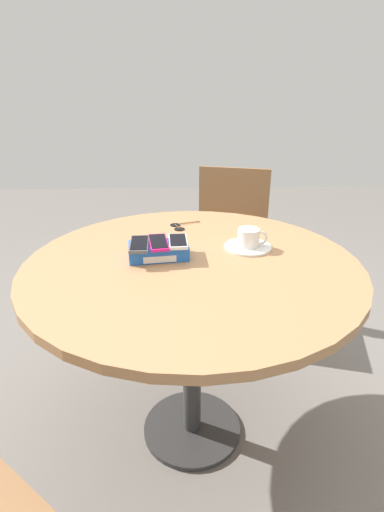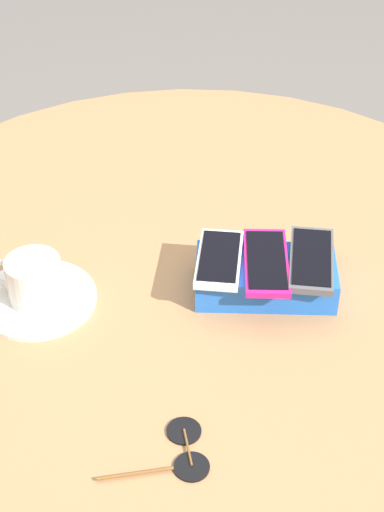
{
  "view_description": "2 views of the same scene",
  "coord_description": "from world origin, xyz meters",
  "px_view_note": "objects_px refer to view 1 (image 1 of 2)",
  "views": [
    {
      "loc": [
        -0.05,
        -1.21,
        1.31
      ],
      "look_at": [
        0.0,
        0.0,
        0.78
      ],
      "focal_mm": 28.0,
      "sensor_mm": 36.0,
      "label": 1
    },
    {
      "loc": [
        -0.15,
        0.97,
        1.57
      ],
      "look_at": [
        0.0,
        0.0,
        0.78
      ],
      "focal_mm": 60.0,
      "sensor_mm": 36.0,
      "label": 2
    }
  ],
  "objects_px": {
    "phone_gray": "(139,244)",
    "sunglasses": "(179,226)",
    "round_table": "(192,287)",
    "saucer": "(248,247)",
    "phone_white": "(178,241)",
    "coffee_cup": "(249,237)",
    "chair_near_window": "(229,243)",
    "phone_magenta": "(158,242)",
    "phone_box": "(158,251)"
  },
  "relations": [
    {
      "from": "phone_magenta",
      "to": "phone_gray",
      "type": "bearing_deg",
      "value": -167.12
    },
    {
      "from": "saucer",
      "to": "round_table",
      "type": "bearing_deg",
      "value": -151.79
    },
    {
      "from": "saucer",
      "to": "sunglasses",
      "type": "bearing_deg",
      "value": 136.72
    },
    {
      "from": "phone_magenta",
      "to": "sunglasses",
      "type": "relative_size",
      "value": 1.18
    },
    {
      "from": "phone_white",
      "to": "chair_near_window",
      "type": "distance_m",
      "value": 0.95
    },
    {
      "from": "saucer",
      "to": "phone_gray",
      "type": "bearing_deg",
      "value": -167.42
    },
    {
      "from": "round_table",
      "to": "phone_box",
      "type": "xyz_separation_m",
      "value": [
        -0.11,
        0.04,
        0.12
      ]
    },
    {
      "from": "phone_box",
      "to": "phone_gray",
      "type": "relative_size",
      "value": 1.48
    },
    {
      "from": "phone_gray",
      "to": "sunglasses",
      "type": "height_order",
      "value": "phone_gray"
    },
    {
      "from": "saucer",
      "to": "chair_near_window",
      "type": "bearing_deg",
      "value": 87.31
    },
    {
      "from": "round_table",
      "to": "sunglasses",
      "type": "bearing_deg",
      "value": 96.87
    },
    {
      "from": "phone_magenta",
      "to": "saucer",
      "type": "relative_size",
      "value": 0.89
    },
    {
      "from": "round_table",
      "to": "phone_magenta",
      "type": "relative_size",
      "value": 7.48
    },
    {
      "from": "phone_box",
      "to": "phone_magenta",
      "type": "distance_m",
      "value": 0.03
    },
    {
      "from": "round_table",
      "to": "phone_white",
      "type": "bearing_deg",
      "value": 135.76
    },
    {
      "from": "phone_box",
      "to": "saucer",
      "type": "relative_size",
      "value": 1.24
    },
    {
      "from": "phone_box",
      "to": "saucer",
      "type": "xyz_separation_m",
      "value": [
        0.32,
        0.07,
        -0.02
      ]
    },
    {
      "from": "coffee_cup",
      "to": "chair_near_window",
      "type": "bearing_deg",
      "value": 87.48
    },
    {
      "from": "phone_box",
      "to": "chair_near_window",
      "type": "xyz_separation_m",
      "value": [
        0.35,
        0.84,
        -0.32
      ]
    },
    {
      "from": "phone_gray",
      "to": "round_table",
      "type": "bearing_deg",
      "value": -8.3
    },
    {
      "from": "round_table",
      "to": "phone_gray",
      "type": "xyz_separation_m",
      "value": [
        -0.17,
        0.03,
        0.15
      ]
    },
    {
      "from": "phone_magenta",
      "to": "sunglasses",
      "type": "distance_m",
      "value": 0.32
    },
    {
      "from": "saucer",
      "to": "chair_near_window",
      "type": "height_order",
      "value": "chair_near_window"
    },
    {
      "from": "phone_gray",
      "to": "coffee_cup",
      "type": "xyz_separation_m",
      "value": [
        0.38,
        0.08,
        -0.01
      ]
    },
    {
      "from": "saucer",
      "to": "sunglasses",
      "type": "xyz_separation_m",
      "value": [
        -0.25,
        0.23,
        -0.0
      ]
    },
    {
      "from": "chair_near_window",
      "to": "phone_white",
      "type": "bearing_deg",
      "value": -109.02
    },
    {
      "from": "chair_near_window",
      "to": "coffee_cup",
      "type": "bearing_deg",
      "value": -92.52
    },
    {
      "from": "phone_box",
      "to": "phone_gray",
      "type": "height_order",
      "value": "phone_gray"
    },
    {
      "from": "sunglasses",
      "to": "phone_gray",
      "type": "bearing_deg",
      "value": -112.76
    },
    {
      "from": "phone_white",
      "to": "round_table",
      "type": "bearing_deg",
      "value": -44.24
    },
    {
      "from": "phone_box",
      "to": "phone_gray",
      "type": "bearing_deg",
      "value": -169.86
    },
    {
      "from": "sunglasses",
      "to": "chair_near_window",
      "type": "distance_m",
      "value": 0.67
    },
    {
      "from": "sunglasses",
      "to": "saucer",
      "type": "bearing_deg",
      "value": -43.28
    },
    {
      "from": "coffee_cup",
      "to": "sunglasses",
      "type": "xyz_separation_m",
      "value": [
        -0.25,
        0.23,
        -0.04
      ]
    },
    {
      "from": "round_table",
      "to": "coffee_cup",
      "type": "bearing_deg",
      "value": 27.87
    },
    {
      "from": "phone_white",
      "to": "chair_near_window",
      "type": "bearing_deg",
      "value": 70.98
    },
    {
      "from": "phone_magenta",
      "to": "coffee_cup",
      "type": "relative_size",
      "value": 1.4
    },
    {
      "from": "sunglasses",
      "to": "chair_near_window",
      "type": "xyz_separation_m",
      "value": [
        0.28,
        0.54,
        -0.29
      ]
    },
    {
      "from": "phone_gray",
      "to": "phone_box",
      "type": "bearing_deg",
      "value": 10.14
    },
    {
      "from": "phone_gray",
      "to": "coffee_cup",
      "type": "relative_size",
      "value": 1.32
    },
    {
      "from": "coffee_cup",
      "to": "sunglasses",
      "type": "bearing_deg",
      "value": 136.96
    },
    {
      "from": "phone_gray",
      "to": "sunglasses",
      "type": "xyz_separation_m",
      "value": [
        0.13,
        0.32,
        -0.05
      ]
    },
    {
      "from": "phone_magenta",
      "to": "chair_near_window",
      "type": "distance_m",
      "value": 0.97
    },
    {
      "from": "phone_white",
      "to": "chair_near_window",
      "type": "relative_size",
      "value": 0.15
    },
    {
      "from": "phone_white",
      "to": "sunglasses",
      "type": "xyz_separation_m",
      "value": [
        0.0,
        0.3,
        -0.05
      ]
    },
    {
      "from": "saucer",
      "to": "sunglasses",
      "type": "distance_m",
      "value": 0.34
    },
    {
      "from": "phone_gray",
      "to": "phone_magenta",
      "type": "distance_m",
      "value": 0.06
    },
    {
      "from": "phone_white",
      "to": "coffee_cup",
      "type": "relative_size",
      "value": 1.19
    },
    {
      "from": "round_table",
      "to": "phone_white",
      "type": "height_order",
      "value": "phone_white"
    },
    {
      "from": "phone_box",
      "to": "chair_near_window",
      "type": "bearing_deg",
      "value": 67.21
    }
  ]
}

